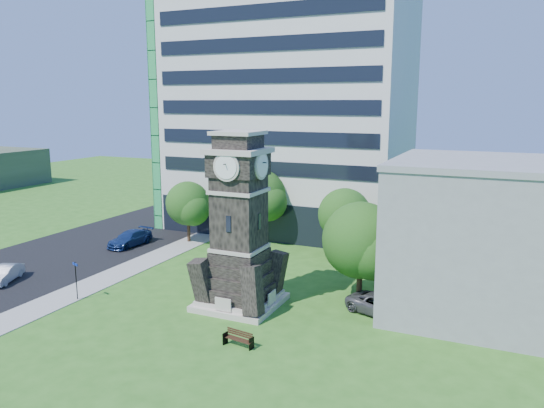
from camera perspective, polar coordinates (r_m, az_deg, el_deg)
The scene contains 15 objects.
ground at distance 38.07m, azimuth -8.93°, elevation -10.99°, with size 160.00×160.00×0.00m, color #2D621C.
sidewalk at distance 47.23m, azimuth -15.34°, elevation -6.83°, with size 3.00×70.00×0.06m, color gray.
street at distance 52.90m, azimuth -22.49°, elevation -5.40°, with size 14.00×80.00×0.02m, color black.
clock_tower at distance 36.61m, azimuth -3.52°, elevation -3.07°, with size 5.40×5.40×12.22m.
office_tall at distance 59.77m, azimuth 1.87°, elevation 11.02°, with size 26.20×15.11×28.60m.
office_low at distance 38.44m, azimuth 24.13°, elevation -3.46°, with size 15.20×12.20×10.40m.
car_street_mid at distance 47.58m, azimuth -26.80°, elevation -6.73°, with size 1.38×3.95×1.30m, color #AFB1B7.
car_street_north at distance 54.72m, azimuth -15.03°, elevation -3.60°, with size 2.09×5.14×1.49m, color navy.
car_east_lot at distance 36.96m, azimuth 11.76°, elevation -10.63°, with size 2.27×4.92×1.37m, color #4E4D53.
park_bench at distance 32.10m, azimuth -3.60°, elevation -14.20°, with size 1.84×0.49×0.95m.
street_sign at distance 40.96m, azimuth -20.34°, elevation -7.30°, with size 0.69×0.07×2.86m.
tree_nw at distance 54.31m, azimuth -8.98°, elevation -0.11°, with size 4.92×4.48×6.25m.
tree_nc at distance 53.02m, azimuth -1.14°, elevation 0.75°, with size 5.59×5.08×7.50m.
tree_ne at distance 48.02m, azimuth 7.88°, elevation -1.34°, with size 5.25×4.77×6.55m.
tree_east at distance 37.78m, azimuth 9.62°, elevation -4.14°, with size 5.98×5.44×7.31m.
Camera 1 is at (19.64, -29.39, 14.13)m, focal length 35.00 mm.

